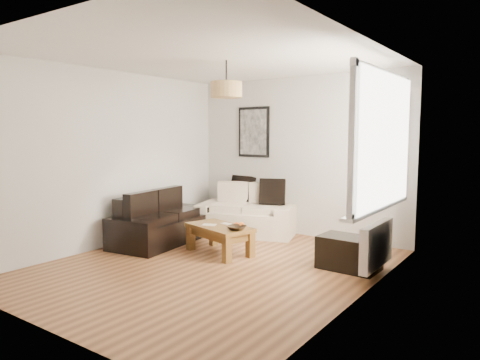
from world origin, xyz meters
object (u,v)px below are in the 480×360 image
Objects in this scene: coffee_table at (220,240)px; sofa_leather at (162,219)px; loveseat_cream at (247,210)px; ottoman at (349,253)px.

sofa_leather is at bearing 179.48° from coffee_table.
sofa_leather is 1.74× the size of coffee_table.
loveseat_cream is 2.32m from ottoman.
loveseat_cream reaches higher than coffee_table.
ottoman reaches higher than coffee_table.
coffee_table is at bearing -168.45° from ottoman.
ottoman is at bearing -40.23° from loveseat_cream.
sofa_leather is at bearing -173.11° from ottoman.
loveseat_cream is 1.32m from coffee_table.
loveseat_cream is at bearing 157.42° from ottoman.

